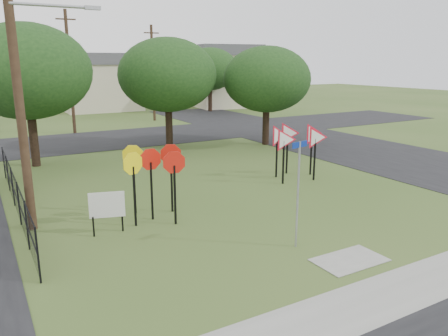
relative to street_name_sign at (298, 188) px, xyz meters
The scene contains 19 objects.
ground 2.14m from the street_name_sign, 52.61° to the left, with size 140.00×140.00×0.00m, color #344D1D.
sidewalk 3.81m from the street_name_sign, 78.05° to the right, with size 30.00×1.60×0.02m, color gray.
street_right 16.84m from the street_name_sign, 40.68° to the left, with size 8.00×50.00×0.02m, color black.
street_far 21.00m from the street_name_sign, 88.09° to the left, with size 60.00×8.00×0.02m, color black.
curb_pad 2.44m from the street_name_sign, 64.95° to the right, with size 2.00×1.20×0.02m, color gray.
street_name_sign is the anchor object (origin of this frame).
stop_sign_cluster 5.15m from the street_name_sign, 122.65° to the left, with size 2.37×2.07×2.53m.
yield_sign_cluster 7.99m from the street_name_sign, 51.64° to the left, with size 3.27×2.13×2.56m.
info_board 5.97m from the street_name_sign, 140.54° to the left, with size 1.07×0.35×1.39m.
utility_pole_main 9.14m from the street_name_sign, 140.42° to the left, with size 3.55×0.33×10.00m.
far_pole_a 25.10m from the street_name_sign, 93.00° to the left, with size 1.40×0.24×9.00m.
far_pole_b 29.78m from the street_name_sign, 76.96° to the left, with size 1.40×0.24×8.50m.
fence_run 10.00m from the street_name_sign, 133.95° to the left, with size 0.05×11.55×1.50m.
house_mid 41.20m from the street_name_sign, 83.45° to the left, with size 8.40×8.40×6.20m.
house_right 41.42m from the street_name_sign, 63.14° to the left, with size 8.30×8.30×7.20m.
tree_near_left 16.12m from the street_name_sign, 109.58° to the left, with size 6.40×6.40×7.27m.
tree_near_mid 16.37m from the street_name_sign, 80.38° to the left, with size 6.00×6.00×6.80m.
tree_near_right 16.58m from the street_name_sign, 57.99° to the left, with size 5.60×5.60×6.33m.
tree_far_right 36.15m from the street_name_sign, 65.94° to the left, with size 6.00×6.00×6.80m.
Camera 1 is at (-8.55, -10.31, 5.37)m, focal length 35.00 mm.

